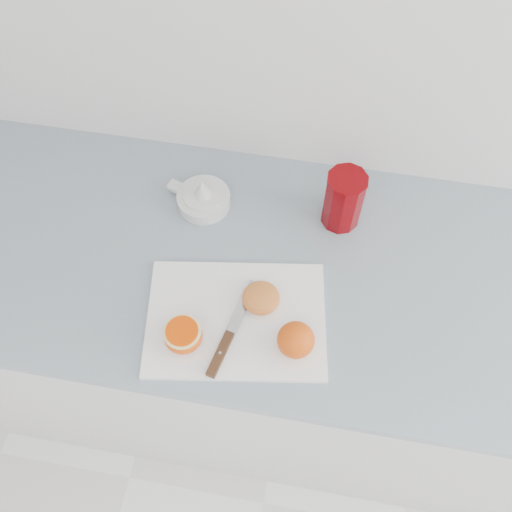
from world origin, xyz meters
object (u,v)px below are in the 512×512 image
(counter, at_px, (276,343))
(cutting_board, at_px, (236,319))
(citrus_juicer, at_px, (203,198))
(half_orange, at_px, (183,335))
(red_tumbler, at_px, (343,201))

(counter, height_order, cutting_board, cutting_board)
(cutting_board, xyz_separation_m, citrus_juicer, (-0.13, 0.28, 0.02))
(half_orange, bearing_deg, citrus_juicer, 96.41)
(half_orange, xyz_separation_m, citrus_juicer, (-0.04, 0.34, -0.01))
(citrus_juicer, height_order, red_tumbler, red_tumbler)
(counter, xyz_separation_m, cutting_board, (-0.07, -0.15, 0.45))
(counter, height_order, citrus_juicer, citrus_juicer)
(cutting_board, bearing_deg, red_tumbler, 57.67)
(half_orange, distance_m, red_tumbler, 0.45)
(red_tumbler, bearing_deg, half_orange, -127.86)
(citrus_juicer, xyz_separation_m, red_tumbler, (0.31, 0.01, 0.04))
(cutting_board, xyz_separation_m, half_orange, (-0.09, -0.07, 0.03))
(half_orange, bearing_deg, counter, 51.98)
(half_orange, distance_m, citrus_juicer, 0.35)
(red_tumbler, bearing_deg, citrus_juicer, -177.84)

